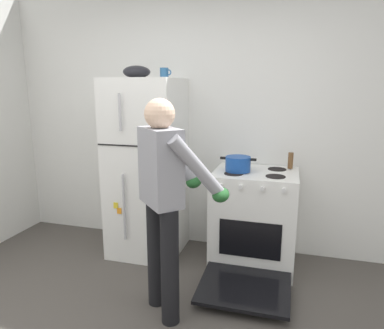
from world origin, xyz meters
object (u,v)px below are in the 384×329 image
Objects in this scene: red_pot at (238,164)px; pepper_mill at (291,161)px; stove_range at (254,220)px; mixing_bowl at (137,72)px; coffee_mug at (164,73)px; person_cook at (166,191)px; refrigerator at (147,168)px.

pepper_mill is (0.46, 0.25, 0.01)m from red_pot.
stove_range is at bearing -144.00° from pepper_mill.
stove_range is 1.79m from mixing_bowl.
red_pot is 1.30m from mixing_bowl.
coffee_mug is at bearing 172.26° from red_pot.
person_cook reaches higher than red_pot.
mixing_bowl is (-1.16, 0.02, 1.37)m from stove_range.
refrigerator reaches higher than red_pot.
refrigerator is 15.66× the size of coffee_mug.
red_pot is 2.18× the size of pepper_mill.
coffee_mug reaches higher than red_pot.
mixing_bowl is at bearing 123.77° from person_cook.
red_pot is at bearing -2.87° from mixing_bowl.
refrigerator is at bearing 120.22° from person_cook.
stove_range is 3.73× the size of red_pot.
red_pot is at bearing -7.74° from coffee_mug.
stove_range is at bearing 59.18° from person_cook.
red_pot is (0.92, -0.05, 0.11)m from refrigerator.
stove_range is at bearing -0.89° from mixing_bowl.
coffee_mug is at bearing 110.04° from person_cook.
refrigerator is 6.75× the size of mixing_bowl.
red_pot is 1.10m from coffee_mug.
refrigerator is 11.64× the size of pepper_mill.
mixing_bowl reaches higher than coffee_mug.
red_pot is at bearing -151.48° from pepper_mill.
refrigerator is 1.07m from person_cook.
refrigerator is 1.43× the size of stove_range.
refrigerator is at bearing -0.22° from mixing_bowl.
stove_range is (1.08, -0.02, -0.43)m from refrigerator.
pepper_mill reaches higher than red_pot.
person_cook is 1.40m from mixing_bowl.
refrigerator is 0.94m from coffee_mug.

